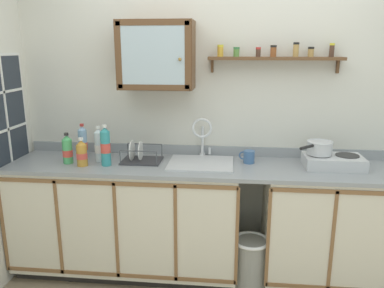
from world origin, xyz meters
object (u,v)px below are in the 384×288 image
at_px(bottle_juice_amber_0, 82,153).
at_px(bottle_detergent_teal_4, 106,147).
at_px(mug, 249,157).
at_px(saucepan, 319,147).
at_px(dish_rack, 140,157).
at_px(bottle_opaque_white_5, 106,146).
at_px(bottle_water_clear_2, 99,146).
at_px(wall_cabinet, 157,55).
at_px(trash_bin, 250,263).
at_px(sink, 201,166).
at_px(bottle_water_blue_1, 83,143).
at_px(hot_plate_stove, 333,162).
at_px(bottle_soda_green_3, 67,150).

distance_m(bottle_juice_amber_0, bottle_detergent_teal_4, 0.19).
xyz_separation_m(bottle_juice_amber_0, mug, (1.27, 0.21, -0.05)).
relative_size(saucepan, dish_rack, 0.88).
relative_size(bottle_opaque_white_5, dish_rack, 0.68).
height_order(bottle_water_clear_2, mug, bottle_water_clear_2).
bearing_deg(wall_cabinet, bottle_detergent_teal_4, -146.27).
distance_m(bottle_detergent_teal_4, trash_bin, 1.42).
xyz_separation_m(sink, bottle_juice_amber_0, (-0.90, -0.16, 0.12)).
distance_m(bottle_water_blue_1, mug, 1.35).
bearing_deg(bottle_water_clear_2, dish_rack, 5.99).
height_order(bottle_water_clear_2, wall_cabinet, wall_cabinet).
distance_m(bottle_juice_amber_0, bottle_water_clear_2, 0.16).
bearing_deg(mug, dish_rack, -176.63).
height_order(bottle_juice_amber_0, dish_rack, bottle_juice_amber_0).
relative_size(bottle_juice_amber_0, bottle_water_clear_2, 0.77).
height_order(mug, trash_bin, mug).
xyz_separation_m(dish_rack, trash_bin, (0.89, -0.21, -0.76)).
relative_size(hot_plate_stove, wall_cabinet, 0.75).
xyz_separation_m(bottle_water_blue_1, bottle_water_clear_2, (0.17, -0.11, 0.00)).
height_order(mug, wall_cabinet, wall_cabinet).
height_order(dish_rack, mug, dish_rack).
bearing_deg(trash_bin, saucepan, 24.57).
bearing_deg(bottle_detergent_teal_4, bottle_opaque_white_5, 107.50).
bearing_deg(trash_bin, sink, 152.16).
bearing_deg(hot_plate_stove, trash_bin, -160.86).
xyz_separation_m(bottle_soda_green_3, mug, (1.41, 0.15, -0.06)).
xyz_separation_m(hot_plate_stove, wall_cabinet, (-1.36, 0.11, 0.78)).
relative_size(sink, trash_bin, 1.17).
relative_size(bottle_soda_green_3, wall_cabinet, 0.42).
bearing_deg(bottle_detergent_teal_4, bottle_juice_amber_0, -171.53).
relative_size(bottle_detergent_teal_4, dish_rack, 1.03).
bearing_deg(sink, trash_bin, -27.84).
bearing_deg(trash_bin, mug, 96.75).
relative_size(sink, wall_cabinet, 0.87).
bearing_deg(bottle_water_blue_1, sink, -4.24).
bearing_deg(hot_plate_stove, bottle_detergent_teal_4, -175.72).
height_order(bottle_water_clear_2, bottle_opaque_white_5, bottle_water_clear_2).
distance_m(wall_cabinet, trash_bin, 1.75).
height_order(bottle_juice_amber_0, bottle_opaque_white_5, bottle_juice_amber_0).
relative_size(bottle_juice_amber_0, mug, 1.77).
xyz_separation_m(bottle_water_blue_1, bottle_opaque_white_5, (0.20, 0.00, -0.03)).
xyz_separation_m(saucepan, wall_cabinet, (-1.25, 0.10, 0.67)).
relative_size(bottle_water_clear_2, wall_cabinet, 0.50).
bearing_deg(hot_plate_stove, wall_cabinet, 175.24).
height_order(bottle_water_clear_2, bottle_detergent_teal_4, bottle_detergent_teal_4).
height_order(bottle_juice_amber_0, bottle_soda_green_3, bottle_soda_green_3).
bearing_deg(dish_rack, trash_bin, -13.36).
distance_m(hot_plate_stove, trash_bin, 1.00).
bearing_deg(mug, sink, -172.44).
bearing_deg(bottle_water_clear_2, saucepan, 1.65).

